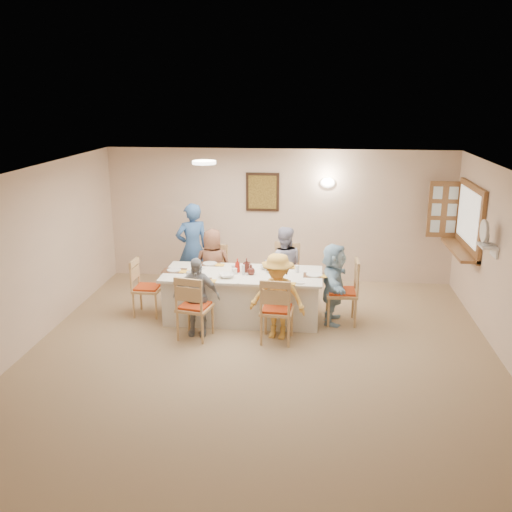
# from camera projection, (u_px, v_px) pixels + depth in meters

# --- Properties ---
(ground) EXTENTS (7.00, 7.00, 0.00)m
(ground) POSITION_uv_depth(u_px,v_px,m) (260.00, 359.00, 7.75)
(ground) COLOR tan
(room_walls) EXTENTS (7.00, 7.00, 7.00)m
(room_walls) POSITION_uv_depth(u_px,v_px,m) (260.00, 252.00, 7.33)
(room_walls) COLOR beige
(room_walls) RESTS_ON ground
(wall_picture) EXTENTS (0.62, 0.05, 0.72)m
(wall_picture) POSITION_uv_depth(u_px,v_px,m) (263.00, 192.00, 10.62)
(wall_picture) COLOR #321F11
(wall_picture) RESTS_ON room_walls
(wall_sconce) EXTENTS (0.26, 0.09, 0.18)m
(wall_sconce) POSITION_uv_depth(u_px,v_px,m) (328.00, 183.00, 10.42)
(wall_sconce) COLOR white
(wall_sconce) RESTS_ON room_walls
(ceiling_light) EXTENTS (0.36, 0.36, 0.05)m
(ceiling_light) POSITION_uv_depth(u_px,v_px,m) (204.00, 162.00, 8.60)
(ceiling_light) COLOR white
(ceiling_light) RESTS_ON room_walls
(serving_hatch) EXTENTS (0.06, 1.50, 1.15)m
(serving_hatch) POSITION_uv_depth(u_px,v_px,m) (470.00, 219.00, 9.30)
(serving_hatch) COLOR #915E34
(serving_hatch) RESTS_ON room_walls
(hatch_sill) EXTENTS (0.30, 1.50, 0.05)m
(hatch_sill) POSITION_uv_depth(u_px,v_px,m) (459.00, 250.00, 9.46)
(hatch_sill) COLOR #915E34
(hatch_sill) RESTS_ON room_walls
(shutter_door) EXTENTS (0.55, 0.04, 1.00)m
(shutter_door) POSITION_uv_depth(u_px,v_px,m) (444.00, 209.00, 10.05)
(shutter_door) COLOR #915E34
(shutter_door) RESTS_ON room_walls
(fan_shelf) EXTENTS (0.22, 0.36, 0.03)m
(fan_shelf) POSITION_uv_depth(u_px,v_px,m) (487.00, 246.00, 8.04)
(fan_shelf) COLOR white
(fan_shelf) RESTS_ON room_walls
(desk_fan) EXTENTS (0.30, 0.30, 0.28)m
(desk_fan) POSITION_uv_depth(u_px,v_px,m) (486.00, 236.00, 8.01)
(desk_fan) COLOR #A5A5A8
(desk_fan) RESTS_ON fan_shelf
(dining_table) EXTENTS (2.48, 1.05, 0.76)m
(dining_table) POSITION_uv_depth(u_px,v_px,m) (243.00, 296.00, 9.04)
(dining_table) COLOR silver
(dining_table) RESTS_ON ground
(chair_back_left) EXTENTS (0.47, 0.47, 0.95)m
(chair_back_left) POSITION_uv_depth(u_px,v_px,m) (214.00, 274.00, 9.84)
(chair_back_left) COLOR tan
(chair_back_left) RESTS_ON ground
(chair_back_right) EXTENTS (0.58, 0.58, 1.02)m
(chair_back_right) POSITION_uv_depth(u_px,v_px,m) (284.00, 274.00, 9.71)
(chair_back_right) COLOR tan
(chair_back_right) RESTS_ON ground
(chair_front_left) EXTENTS (0.56, 0.56, 0.98)m
(chair_front_left) POSITION_uv_depth(u_px,v_px,m) (195.00, 306.00, 8.31)
(chair_front_left) COLOR tan
(chair_front_left) RESTS_ON ground
(chair_front_right) EXTENTS (0.51, 0.51, 0.99)m
(chair_front_right) POSITION_uv_depth(u_px,v_px,m) (277.00, 309.00, 8.18)
(chair_front_right) COLOR tan
(chair_front_right) RESTS_ON ground
(chair_left_end) EXTENTS (0.45, 0.45, 0.93)m
(chair_left_end) POSITION_uv_depth(u_px,v_px,m) (147.00, 287.00, 9.18)
(chair_left_end) COLOR tan
(chair_left_end) RESTS_ON ground
(chair_right_end) EXTENTS (0.51, 0.51, 1.03)m
(chair_right_end) POSITION_uv_depth(u_px,v_px,m) (342.00, 291.00, 8.84)
(chair_right_end) COLOR tan
(chair_right_end) RESTS_ON ground
(diner_back_left) EXTENTS (0.73, 0.56, 1.29)m
(diner_back_left) POSITION_uv_depth(u_px,v_px,m) (213.00, 266.00, 9.68)
(diner_back_left) COLOR brown
(diner_back_left) RESTS_ON ground
(diner_back_right) EXTENTS (0.71, 0.58, 1.36)m
(diner_back_right) POSITION_uv_depth(u_px,v_px,m) (283.00, 266.00, 9.55)
(diner_back_right) COLOR #9B99B4
(diner_back_right) RESTS_ON ground
(diner_front_left) EXTENTS (0.70, 0.31, 1.19)m
(diner_front_left) POSITION_uv_depth(u_px,v_px,m) (196.00, 296.00, 8.39)
(diner_front_left) COLOR #91949A
(diner_front_left) RESTS_ON ground
(diner_front_right) EXTENTS (1.01, 0.79, 1.28)m
(diner_front_right) POSITION_uv_depth(u_px,v_px,m) (278.00, 296.00, 8.26)
(diner_front_right) COLOR #F0B146
(diner_front_right) RESTS_ON ground
(diner_right_end) EXTENTS (1.21, 0.47, 1.28)m
(diner_right_end) POSITION_uv_depth(u_px,v_px,m) (333.00, 284.00, 8.82)
(diner_right_end) COLOR #A2CAE4
(diner_right_end) RESTS_ON ground
(caregiver) EXTENTS (0.92, 0.88, 1.63)m
(caregiver) POSITION_uv_depth(u_px,v_px,m) (192.00, 248.00, 10.13)
(caregiver) COLOR #325892
(caregiver) RESTS_ON ground
(placemat_fl) EXTENTS (0.34, 0.25, 0.01)m
(placemat_fl) POSITION_uv_depth(u_px,v_px,m) (200.00, 280.00, 8.60)
(placemat_fl) COLOR #472B19
(placemat_fl) RESTS_ON dining_table
(plate_fl) EXTENTS (0.23, 0.23, 0.01)m
(plate_fl) POSITION_uv_depth(u_px,v_px,m) (200.00, 279.00, 8.59)
(plate_fl) COLOR white
(plate_fl) RESTS_ON dining_table
(napkin_fl) EXTENTS (0.15, 0.15, 0.01)m
(napkin_fl) POSITION_uv_depth(u_px,v_px,m) (211.00, 281.00, 8.53)
(napkin_fl) COLOR gold
(napkin_fl) RESTS_ON dining_table
(placemat_fr) EXTENTS (0.34, 0.26, 0.01)m
(placemat_fr) POSITION_uv_depth(u_px,v_px,m) (279.00, 283.00, 8.47)
(placemat_fr) COLOR #472B19
(placemat_fr) RESTS_ON dining_table
(plate_fr) EXTENTS (0.26, 0.26, 0.02)m
(plate_fr) POSITION_uv_depth(u_px,v_px,m) (279.00, 282.00, 8.47)
(plate_fr) COLOR white
(plate_fr) RESTS_ON dining_table
(napkin_fr) EXTENTS (0.14, 0.14, 0.01)m
(napkin_fr) POSITION_uv_depth(u_px,v_px,m) (291.00, 284.00, 8.40)
(napkin_fr) COLOR gold
(napkin_fr) RESTS_ON dining_table
(placemat_bl) EXTENTS (0.33, 0.25, 0.01)m
(placemat_bl) POSITION_uv_depth(u_px,v_px,m) (210.00, 264.00, 9.40)
(placemat_bl) COLOR #472B19
(placemat_bl) RESTS_ON dining_table
(plate_bl) EXTENTS (0.24, 0.24, 0.01)m
(plate_bl) POSITION_uv_depth(u_px,v_px,m) (210.00, 263.00, 9.40)
(plate_bl) COLOR white
(plate_bl) RESTS_ON dining_table
(napkin_bl) EXTENTS (0.14, 0.14, 0.01)m
(napkin_bl) POSITION_uv_depth(u_px,v_px,m) (220.00, 265.00, 9.33)
(napkin_bl) COLOR gold
(napkin_bl) RESTS_ON dining_table
(placemat_br) EXTENTS (0.37, 0.28, 0.01)m
(placemat_br) POSITION_uv_depth(u_px,v_px,m) (282.00, 266.00, 9.27)
(placemat_br) COLOR #472B19
(placemat_br) RESTS_ON dining_table
(plate_br) EXTENTS (0.25, 0.25, 0.02)m
(plate_br) POSITION_uv_depth(u_px,v_px,m) (282.00, 266.00, 9.27)
(plate_br) COLOR white
(plate_br) RESTS_ON dining_table
(napkin_br) EXTENTS (0.14, 0.14, 0.01)m
(napkin_br) POSITION_uv_depth(u_px,v_px,m) (293.00, 267.00, 9.21)
(napkin_br) COLOR gold
(napkin_br) RESTS_ON dining_table
(placemat_le) EXTENTS (0.37, 0.28, 0.01)m
(placemat_le) POSITION_uv_depth(u_px,v_px,m) (174.00, 271.00, 9.05)
(placemat_le) COLOR #472B19
(placemat_le) RESTS_ON dining_table
(plate_le) EXTENTS (0.22, 0.22, 0.01)m
(plate_le) POSITION_uv_depth(u_px,v_px,m) (174.00, 270.00, 9.05)
(plate_le) COLOR white
(plate_le) RESTS_ON dining_table
(napkin_le) EXTENTS (0.15, 0.15, 0.01)m
(napkin_le) POSITION_uv_depth(u_px,v_px,m) (184.00, 272.00, 8.98)
(napkin_le) COLOR gold
(napkin_le) RESTS_ON dining_table
(placemat_re) EXTENTS (0.34, 0.25, 0.01)m
(placemat_re) POSITION_uv_depth(u_px,v_px,m) (314.00, 275.00, 8.82)
(placemat_re) COLOR #472B19
(placemat_re) RESTS_ON dining_table
(plate_re) EXTENTS (0.25, 0.25, 0.02)m
(plate_re) POSITION_uv_depth(u_px,v_px,m) (314.00, 275.00, 8.82)
(plate_re) COLOR white
(plate_re) RESTS_ON dining_table
(napkin_re) EXTENTS (0.15, 0.15, 0.01)m
(napkin_re) POSITION_uv_depth(u_px,v_px,m) (326.00, 276.00, 8.75)
(napkin_re) COLOR gold
(napkin_re) RESTS_ON dining_table
(teacup_a) EXTENTS (0.19, 0.19, 0.10)m
(teacup_a) POSITION_uv_depth(u_px,v_px,m) (190.00, 274.00, 8.72)
(teacup_a) COLOR white
(teacup_a) RESTS_ON dining_table
(teacup_b) EXTENTS (0.17, 0.17, 0.09)m
(teacup_b) POSITION_uv_depth(u_px,v_px,m) (272.00, 262.00, 9.34)
(teacup_b) COLOR white
(teacup_b) RESTS_ON dining_table
(bowl_a) EXTENTS (0.38, 0.38, 0.06)m
(bowl_a) POSITION_uv_depth(u_px,v_px,m) (227.00, 275.00, 8.72)
(bowl_a) COLOR white
(bowl_a) RESTS_ON dining_table
(bowl_b) EXTENTS (0.25, 0.25, 0.06)m
(bowl_b) POSITION_uv_depth(u_px,v_px,m) (266.00, 267.00, 9.13)
(bowl_b) COLOR white
(bowl_b) RESTS_ON dining_table
(condiment_ketchup) EXTENTS (0.12, 0.12, 0.22)m
(condiment_ketchup) POSITION_uv_depth(u_px,v_px,m) (237.00, 265.00, 8.95)
(condiment_ketchup) COLOR #AE1B0E
(condiment_ketchup) RESTS_ON dining_table
(condiment_brown) EXTENTS (0.12, 0.13, 0.22)m
(condiment_brown) POSITION_uv_depth(u_px,v_px,m) (247.00, 265.00, 8.97)
(condiment_brown) COLOR #4C1B14
(condiment_brown) RESTS_ON dining_table
(condiment_malt) EXTENTS (0.19, 0.19, 0.16)m
(condiment_malt) POSITION_uv_depth(u_px,v_px,m) (251.00, 270.00, 8.84)
(condiment_malt) COLOR #4C1B14
(condiment_malt) RESTS_ON dining_table
(drinking_glass) EXTENTS (0.07, 0.07, 0.10)m
(drinking_glass) POSITION_uv_depth(u_px,v_px,m) (234.00, 268.00, 8.98)
(drinking_glass) COLOR silver
(drinking_glass) RESTS_ON dining_table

